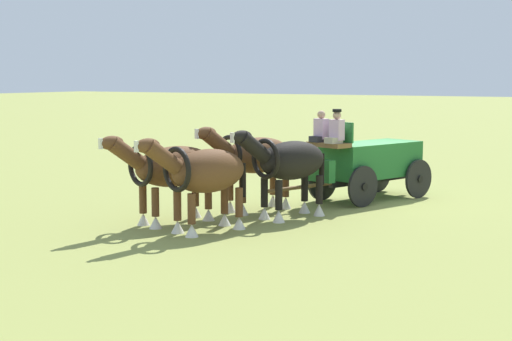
# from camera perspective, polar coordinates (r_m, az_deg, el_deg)

# --- Properties ---
(ground_plane) EXTENTS (220.00, 220.00, 0.00)m
(ground_plane) POSITION_cam_1_polar(r_m,az_deg,el_deg) (22.37, 8.48, -2.10)
(ground_plane) COLOR olive
(show_wagon) EXTENTS (5.78, 2.84, 2.64)m
(show_wagon) POSITION_cam_1_polar(r_m,az_deg,el_deg) (22.09, 8.22, 0.73)
(show_wagon) COLOR #236B2D
(show_wagon) RESTS_ON ground
(draft_horse_rear_near) EXTENTS (2.94, 1.59, 2.26)m
(draft_horse_rear_near) POSITION_cam_1_polar(r_m,az_deg,el_deg) (19.01, 2.41, 0.57)
(draft_horse_rear_near) COLOR black
(draft_horse_rear_near) RESTS_ON ground
(draft_horse_rear_off) EXTENTS (3.07, 1.62, 2.28)m
(draft_horse_rear_off) POSITION_cam_1_polar(r_m,az_deg,el_deg) (19.97, -0.14, 0.94)
(draft_horse_rear_off) COLOR brown
(draft_horse_rear_off) RESTS_ON ground
(draft_horse_lead_near) EXTENTS (2.90, 1.60, 2.21)m
(draft_horse_lead_near) POSITION_cam_1_polar(r_m,az_deg,el_deg) (17.36, -3.90, -0.21)
(draft_horse_lead_near) COLOR brown
(draft_horse_lead_near) RESTS_ON ground
(draft_horse_lead_off) EXTENTS (3.13, 1.67, 2.19)m
(draft_horse_lead_off) POSITION_cam_1_polar(r_m,az_deg,el_deg) (18.42, -6.31, 0.15)
(draft_horse_lead_off) COLOR brown
(draft_horse_lead_off) RESTS_ON ground
(sponsor_banner) EXTENTS (3.19, 0.41, 1.10)m
(sponsor_banner) POSITION_cam_1_polar(r_m,az_deg,el_deg) (28.84, 5.31, 1.10)
(sponsor_banner) COLOR silver
(sponsor_banner) RESTS_ON ground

